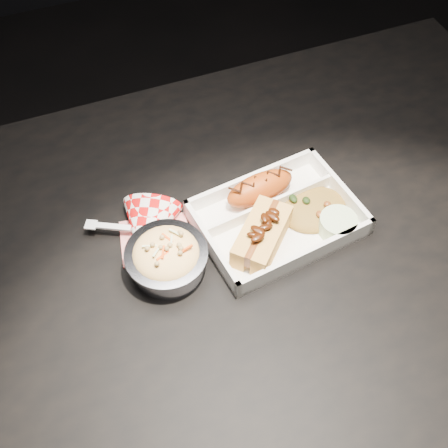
{
  "coord_description": "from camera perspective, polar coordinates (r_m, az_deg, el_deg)",
  "views": [
    {
      "loc": [
        -0.25,
        -0.48,
        1.49
      ],
      "look_at": [
        -0.06,
        -0.01,
        0.81
      ],
      "focal_mm": 45.0,
      "sensor_mm": 36.0,
      "label": 1
    }
  ],
  "objects": [
    {
      "name": "hotdog",
      "position": [
        0.87,
        3.87,
        -1.06
      ],
      "size": [
        0.13,
        0.13,
        0.06
      ],
      "rotation": [
        0.0,
        0.0,
        0.78
      ],
      "color": "#E9AB4F",
      "rests_on": "food_tray"
    },
    {
      "name": "dining_table",
      "position": [
        0.99,
        3.34,
        -3.68
      ],
      "size": [
        1.2,
        0.8,
        0.75
      ],
      "color": "black",
      "rests_on": "ground"
    },
    {
      "name": "napkin_fork",
      "position": [
        0.9,
        -7.85,
        -0.74
      ],
      "size": [
        0.16,
        0.14,
        0.1
      ],
      "rotation": [
        0.0,
        0.0,
        -0.48
      ],
      "color": "red",
      "rests_on": "dining_table"
    },
    {
      "name": "floor",
      "position": [
        1.61,
        2.14,
        -16.93
      ],
      "size": [
        4.0,
        4.0,
        0.05
      ],
      "primitive_type": "cube",
      "color": "black",
      "rests_on": "ground"
    },
    {
      "name": "foil_coleslaw_cup",
      "position": [
        0.85,
        -5.85,
        -3.38
      ],
      "size": [
        0.13,
        0.13,
        0.07
      ],
      "color": "silver",
      "rests_on": "dining_table"
    },
    {
      "name": "fried_rice_mound",
      "position": [
        0.93,
        9.21,
        1.92
      ],
      "size": [
        0.12,
        0.11,
        0.03
      ],
      "primitive_type": "ellipsoid",
      "rotation": [
        0.0,
        0.0,
        0.13
      ],
      "color": "olive",
      "rests_on": "food_tray"
    },
    {
      "name": "food_tray",
      "position": [
        0.92,
        5.35,
        0.42
      ],
      "size": [
        0.27,
        0.21,
        0.04
      ],
      "rotation": [
        0.0,
        0.0,
        0.13
      ],
      "color": "white",
      "rests_on": "dining_table"
    },
    {
      "name": "cupcake_liner",
      "position": [
        0.91,
        11.47,
        -0.08
      ],
      "size": [
        0.06,
        0.06,
        0.03
      ],
      "primitive_type": "cylinder",
      "color": "beige",
      "rests_on": "food_tray"
    },
    {
      "name": "fried_pastry",
      "position": [
        0.93,
        3.67,
        3.66
      ],
      "size": [
        0.13,
        0.06,
        0.05
      ],
      "primitive_type": "ellipsoid",
      "rotation": [
        0.0,
        0.0,
        0.13
      ],
      "color": "#BF4C13",
      "rests_on": "food_tray"
    }
  ]
}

